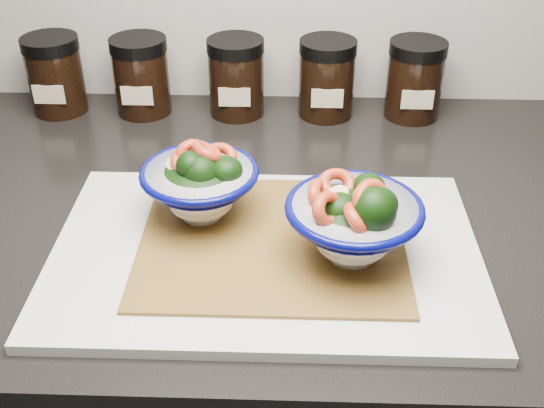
{
  "coord_description": "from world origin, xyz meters",
  "views": [
    {
      "loc": [
        0.02,
        0.77,
        1.35
      ],
      "look_at": [
        0.0,
        1.35,
        0.96
      ],
      "focal_mm": 45.0,
      "sensor_mm": 36.0,
      "label": 1
    }
  ],
  "objects_px": {
    "cutting_board": "(266,253)",
    "spice_jar_c": "(236,77)",
    "bowl_left": "(200,183)",
    "spice_jar_d": "(327,78)",
    "bowl_right": "(354,221)",
    "spice_jar_b": "(141,76)",
    "spice_jar_e": "(415,79)",
    "spice_jar_a": "(55,75)"
  },
  "relations": [
    {
      "from": "cutting_board",
      "to": "spice_jar_c",
      "type": "xyz_separation_m",
      "value": [
        -0.06,
        0.35,
        0.05
      ]
    },
    {
      "from": "bowl_left",
      "to": "cutting_board",
      "type": "bearing_deg",
      "value": -36.65
    },
    {
      "from": "spice_jar_c",
      "to": "bowl_left",
      "type": "bearing_deg",
      "value": -93.27
    },
    {
      "from": "cutting_board",
      "to": "bowl_left",
      "type": "height_order",
      "value": "bowl_left"
    },
    {
      "from": "spice_jar_d",
      "to": "spice_jar_c",
      "type": "bearing_deg",
      "value": 180.0
    },
    {
      "from": "bowl_left",
      "to": "spice_jar_d",
      "type": "bearing_deg",
      "value": 63.27
    },
    {
      "from": "bowl_left",
      "to": "bowl_right",
      "type": "xyz_separation_m",
      "value": [
        0.16,
        -0.07,
        0.0
      ]
    },
    {
      "from": "spice_jar_b",
      "to": "spice_jar_d",
      "type": "bearing_deg",
      "value": 0.0
    },
    {
      "from": "cutting_board",
      "to": "spice_jar_c",
      "type": "distance_m",
      "value": 0.36
    },
    {
      "from": "spice_jar_b",
      "to": "spice_jar_e",
      "type": "bearing_deg",
      "value": 0.0
    },
    {
      "from": "spice_jar_a",
      "to": "spice_jar_d",
      "type": "height_order",
      "value": "same"
    },
    {
      "from": "spice_jar_b",
      "to": "spice_jar_c",
      "type": "bearing_deg",
      "value": 0.0
    },
    {
      "from": "bowl_left",
      "to": "spice_jar_d",
      "type": "relative_size",
      "value": 1.15
    },
    {
      "from": "spice_jar_d",
      "to": "spice_jar_e",
      "type": "relative_size",
      "value": 1.0
    },
    {
      "from": "bowl_left",
      "to": "spice_jar_b",
      "type": "bearing_deg",
      "value": 112.54
    },
    {
      "from": "bowl_right",
      "to": "spice_jar_e",
      "type": "height_order",
      "value": "bowl_right"
    },
    {
      "from": "spice_jar_a",
      "to": "spice_jar_b",
      "type": "distance_m",
      "value": 0.13
    },
    {
      "from": "bowl_left",
      "to": "spice_jar_b",
      "type": "height_order",
      "value": "spice_jar_b"
    },
    {
      "from": "spice_jar_b",
      "to": "bowl_left",
      "type": "bearing_deg",
      "value": -67.46
    },
    {
      "from": "bowl_left",
      "to": "spice_jar_c",
      "type": "xyz_separation_m",
      "value": [
        0.02,
        0.29,
        -0.0
      ]
    },
    {
      "from": "spice_jar_c",
      "to": "cutting_board",
      "type": "bearing_deg",
      "value": -80.72
    },
    {
      "from": "cutting_board",
      "to": "spice_jar_e",
      "type": "distance_m",
      "value": 0.4
    },
    {
      "from": "bowl_left",
      "to": "spice_jar_d",
      "type": "height_order",
      "value": "spice_jar_d"
    },
    {
      "from": "cutting_board",
      "to": "bowl_right",
      "type": "distance_m",
      "value": 0.11
    },
    {
      "from": "spice_jar_b",
      "to": "spice_jar_e",
      "type": "distance_m",
      "value": 0.4
    },
    {
      "from": "spice_jar_a",
      "to": "spice_jar_d",
      "type": "bearing_deg",
      "value": 0.0
    },
    {
      "from": "spice_jar_c",
      "to": "spice_jar_d",
      "type": "height_order",
      "value": "same"
    },
    {
      "from": "bowl_left",
      "to": "spice_jar_d",
      "type": "xyz_separation_m",
      "value": [
        0.15,
        0.29,
        -0.0
      ]
    },
    {
      "from": "bowl_right",
      "to": "spice_jar_c",
      "type": "height_order",
      "value": "bowl_right"
    },
    {
      "from": "spice_jar_d",
      "to": "cutting_board",
      "type": "bearing_deg",
      "value": -102.01
    },
    {
      "from": "cutting_board",
      "to": "spice_jar_b",
      "type": "bearing_deg",
      "value": 119.3
    },
    {
      "from": "cutting_board",
      "to": "spice_jar_c",
      "type": "bearing_deg",
      "value": 99.28
    },
    {
      "from": "bowl_right",
      "to": "spice_jar_d",
      "type": "height_order",
      "value": "bowl_right"
    },
    {
      "from": "cutting_board",
      "to": "spice_jar_d",
      "type": "distance_m",
      "value": 0.36
    },
    {
      "from": "spice_jar_b",
      "to": "spice_jar_d",
      "type": "height_order",
      "value": "same"
    },
    {
      "from": "spice_jar_a",
      "to": "spice_jar_e",
      "type": "xyz_separation_m",
      "value": [
        0.52,
        0.0,
        0.0
      ]
    },
    {
      "from": "bowl_right",
      "to": "spice_jar_c",
      "type": "relative_size",
      "value": 1.23
    },
    {
      "from": "spice_jar_a",
      "to": "spice_jar_d",
      "type": "xyz_separation_m",
      "value": [
        0.4,
        0.0,
        0.0
      ]
    },
    {
      "from": "bowl_right",
      "to": "spice_jar_b",
      "type": "bearing_deg",
      "value": 128.0
    },
    {
      "from": "cutting_board",
      "to": "spice_jar_a",
      "type": "bearing_deg",
      "value": 132.75
    },
    {
      "from": "bowl_left",
      "to": "spice_jar_c",
      "type": "relative_size",
      "value": 1.15
    },
    {
      "from": "spice_jar_a",
      "to": "cutting_board",
      "type": "bearing_deg",
      "value": -47.25
    }
  ]
}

